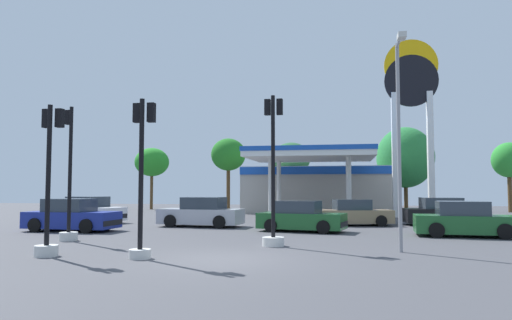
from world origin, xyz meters
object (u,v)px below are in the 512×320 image
(car_3, at_px, (301,218))
(car_5, at_px, (443,213))
(car_2, at_px, (354,214))
(traffic_signal_0, at_px, (49,199))
(tree_0, at_px, (152,162))
(tree_2, at_px, (291,158))
(station_pole_sign, at_px, (412,105))
(car_6, at_px, (89,211))
(car_0, at_px, (202,213))
(tree_1, at_px, (228,155))
(car_1, at_px, (465,221))
(tree_4, at_px, (509,161))
(traffic_signal_1, at_px, (273,193))
(traffic_signal_3, at_px, (69,199))
(car_4, at_px, (72,216))
(corner_streetlamp, at_px, (399,124))
(traffic_signal_2, at_px, (142,189))
(tree_3, at_px, (405,158))

(car_3, relative_size, car_5, 0.97)
(car_2, relative_size, traffic_signal_0, 0.93)
(tree_0, distance_m, tree_2, 13.76)
(car_2, distance_m, car_3, 4.80)
(station_pole_sign, xyz_separation_m, car_6, (-19.59, -8.60, -7.23))
(car_2, bearing_deg, car_0, -164.24)
(station_pole_sign, relative_size, tree_1, 1.90)
(car_1, height_order, tree_4, tree_4)
(car_2, height_order, car_5, car_5)
(tree_2, bearing_deg, car_3, -82.54)
(car_3, xyz_separation_m, traffic_signal_1, (-0.47, -5.71, 1.18))
(traffic_signal_3, bearing_deg, tree_2, 77.73)
(traffic_signal_3, bearing_deg, traffic_signal_0, -65.24)
(car_2, height_order, traffic_signal_0, traffic_signal_0)
(tree_2, bearing_deg, traffic_signal_1, -85.13)
(tree_0, relative_size, tree_2, 0.96)
(car_4, bearing_deg, tree_4, 40.60)
(car_6, height_order, tree_2, tree_2)
(car_4, distance_m, car_5, 19.32)
(car_3, bearing_deg, car_2, 58.30)
(corner_streetlamp, bearing_deg, traffic_signal_0, -165.91)
(traffic_signal_0, relative_size, traffic_signal_3, 0.87)
(traffic_signal_0, xyz_separation_m, traffic_signal_1, (6.23, 3.67, 0.14))
(traffic_signal_0, relative_size, traffic_signal_2, 0.98)
(car_2, relative_size, car_6, 0.91)
(car_6, bearing_deg, car_3, -14.75)
(car_4, xyz_separation_m, tree_3, (17.87, 20.87, 3.96))
(traffic_signal_3, bearing_deg, car_0, 67.73)
(corner_streetlamp, bearing_deg, traffic_signal_1, 165.84)
(tree_3, bearing_deg, car_1, -90.56)
(car_2, relative_size, car_3, 0.99)
(car_2, bearing_deg, tree_0, 138.42)
(traffic_signal_0, height_order, tree_0, tree_0)
(tree_1, bearing_deg, car_2, -54.57)
(traffic_signal_3, relative_size, tree_3, 0.72)
(car_1, relative_size, traffic_signal_1, 0.80)
(car_1, distance_m, tree_4, 24.15)
(car_0, relative_size, tree_4, 0.75)
(traffic_signal_2, bearing_deg, car_6, 125.54)
(traffic_signal_2, relative_size, traffic_signal_3, 0.89)
(car_2, xyz_separation_m, tree_0, (-19.00, 16.86, 3.94))
(car_0, bearing_deg, corner_streetlamp, -43.22)
(station_pole_sign, distance_m, car_2, 11.55)
(car_5, height_order, traffic_signal_3, traffic_signal_3)
(station_pole_sign, xyz_separation_m, tree_1, (-15.13, 7.40, -2.83))
(car_6, relative_size, tree_3, 0.64)
(traffic_signal_2, distance_m, corner_streetlamp, 8.17)
(car_5, distance_m, tree_0, 28.86)
(car_2, height_order, traffic_signal_1, traffic_signal_1)
(tree_1, bearing_deg, tree_2, 14.23)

